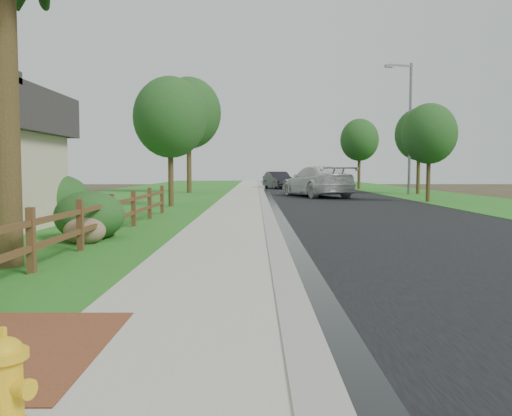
{
  "coord_description": "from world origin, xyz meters",
  "views": [
    {
      "loc": [
        -0.05,
        -5.69,
        1.68
      ],
      "look_at": [
        -0.04,
        4.74,
        0.95
      ],
      "focal_mm": 38.0,
      "sensor_mm": 36.0,
      "label": 1
    }
  ],
  "objects_px": {
    "white_suv": "(317,181)",
    "dark_car_mid": "(316,181)",
    "fire_hydrant": "(3,390)",
    "ranch_fence": "(97,218)",
    "streetlight": "(408,121)"
  },
  "relations": [
    {
      "from": "ranch_fence",
      "to": "dark_car_mid",
      "type": "bearing_deg",
      "value": 73.62
    },
    {
      "from": "fire_hydrant",
      "to": "streetlight",
      "type": "distance_m",
      "value": 35.97
    },
    {
      "from": "white_suv",
      "to": "dark_car_mid",
      "type": "relative_size",
      "value": 1.29
    },
    {
      "from": "ranch_fence",
      "to": "white_suv",
      "type": "relative_size",
      "value": 2.57
    },
    {
      "from": "fire_hydrant",
      "to": "streetlight",
      "type": "height_order",
      "value": "streetlight"
    },
    {
      "from": "ranch_fence",
      "to": "white_suv",
      "type": "xyz_separation_m",
      "value": [
        7.41,
        22.0,
        0.36
      ]
    },
    {
      "from": "white_suv",
      "to": "ranch_fence",
      "type": "bearing_deg",
      "value": 53.29
    },
    {
      "from": "ranch_fence",
      "to": "dark_car_mid",
      "type": "xyz_separation_m",
      "value": [
        7.9,
        26.88,
        0.27
      ]
    },
    {
      "from": "fire_hydrant",
      "to": "dark_car_mid",
      "type": "xyz_separation_m",
      "value": [
        5.81,
        35.92,
        0.48
      ]
    },
    {
      "from": "white_suv",
      "to": "streetlight",
      "type": "xyz_separation_m",
      "value": [
        6.4,
        2.65,
        4.04
      ]
    },
    {
      "from": "fire_hydrant",
      "to": "white_suv",
      "type": "xyz_separation_m",
      "value": [
        5.32,
        31.04,
        0.56
      ]
    },
    {
      "from": "white_suv",
      "to": "dark_car_mid",
      "type": "distance_m",
      "value": 4.9
    },
    {
      "from": "fire_hydrant",
      "to": "ranch_fence",
      "type": "bearing_deg",
      "value": 103.01
    },
    {
      "from": "dark_car_mid",
      "to": "streetlight",
      "type": "xyz_separation_m",
      "value": [
        5.92,
        -2.22,
        4.12
      ]
    },
    {
      "from": "fire_hydrant",
      "to": "dark_car_mid",
      "type": "height_order",
      "value": "dark_car_mid"
    }
  ]
}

